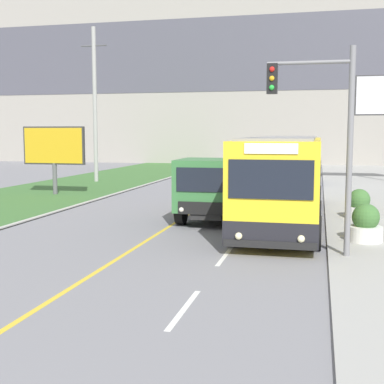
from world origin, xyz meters
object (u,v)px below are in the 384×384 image
at_px(car_distant, 302,174).
at_px(planter_round_near, 366,225).
at_px(city_bus, 285,178).
at_px(utility_pole_far, 95,105).
at_px(billboard_small, 54,148).
at_px(dump_truck, 217,189).
at_px(traffic_light_mast, 324,125).
at_px(planter_round_second, 359,205).

xyz_separation_m(car_distant, planter_round_near, (2.46, -18.81, -0.10)).
distance_m(city_bus, utility_pole_far, 19.59).
height_order(utility_pole_far, billboard_small, utility_pole_far).
bearing_deg(planter_round_near, car_distant, 97.45).
distance_m(dump_truck, utility_pole_far, 18.42).
distance_m(city_bus, planter_round_near, 4.77).
distance_m(traffic_light_mast, billboard_small, 18.44).
height_order(traffic_light_mast, planter_round_near, traffic_light_mast).
bearing_deg(city_bus, billboard_small, 155.20).
distance_m(city_bus, dump_truck, 2.62).
relative_size(city_bus, utility_pole_far, 1.24).
bearing_deg(dump_truck, car_distant, 80.01).
relative_size(car_distant, traffic_light_mast, 0.77).
relative_size(city_bus, traffic_light_mast, 2.31).
bearing_deg(planter_round_near, billboard_small, 147.80).
distance_m(city_bus, planter_round_second, 3.10).
height_order(car_distant, traffic_light_mast, traffic_light_mast).
height_order(traffic_light_mast, planter_round_second, traffic_light_mast).
height_order(dump_truck, planter_round_second, dump_truck).
xyz_separation_m(city_bus, planter_round_second, (2.80, 0.82, -1.06)).
xyz_separation_m(dump_truck, planter_round_near, (5.20, -3.26, -0.64)).
bearing_deg(planter_round_second, planter_round_near, -91.63).
xyz_separation_m(billboard_small, planter_round_second, (15.56, -5.08, -2.00)).
relative_size(dump_truck, utility_pole_far, 0.66).
height_order(car_distant, planter_round_second, car_distant).
height_order(dump_truck, billboard_small, billboard_small).
xyz_separation_m(utility_pole_far, traffic_light_mast, (15.03, -19.48, -1.68)).
height_order(city_bus, car_distant, city_bus).
relative_size(city_bus, dump_truck, 1.89).
bearing_deg(city_bus, car_distant, 89.21).
xyz_separation_m(utility_pole_far, planter_round_second, (16.47, -12.73, -4.69)).
distance_m(car_distant, traffic_light_mast, 21.15).
distance_m(car_distant, planter_round_near, 18.97).
height_order(billboard_small, planter_round_near, billboard_small).
bearing_deg(planter_round_second, billboard_small, 161.92).
height_order(utility_pole_far, planter_round_near, utility_pole_far).
bearing_deg(traffic_light_mast, planter_round_second, 77.94).
xyz_separation_m(utility_pole_far, planter_round_near, (16.34, -17.37, -4.68)).
bearing_deg(billboard_small, dump_truck, -32.24).
bearing_deg(dump_truck, planter_round_second, 14.45).
bearing_deg(planter_round_second, car_distant, 100.36).
relative_size(dump_truck, billboard_small, 1.85).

